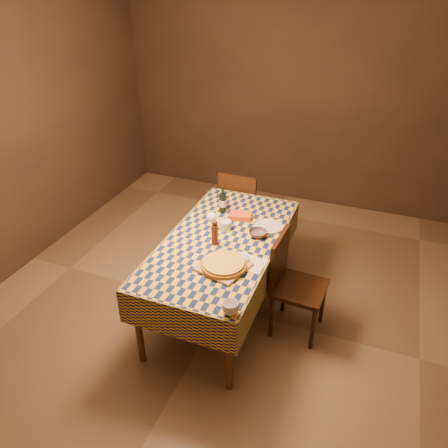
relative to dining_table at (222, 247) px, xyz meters
The scene contains 16 objects.
room 0.66m from the dining_table, ahead, with size 5.00×5.10×2.70m.
dining_table is the anchor object (origin of this frame).
cutting_board 0.42m from the dining_table, 66.80° to the right, with size 0.34×0.34×0.02m, color #A9844F.
pizza 0.42m from the dining_table, 66.80° to the right, with size 0.44×0.44×0.04m.
pepper_mill 0.20m from the dining_table, 111.55° to the right, with size 0.07×0.07×0.23m.
bowl 0.33m from the dining_table, 32.18° to the left, with size 0.16×0.16×0.05m, color #564148.
wine_glass 0.27m from the dining_table, 141.20° to the left, with size 0.10×0.10×0.18m.
wine_bottle 0.53m from the dining_table, 110.38° to the left, with size 0.07×0.07×0.27m.
deli_tub 0.21m from the dining_table, 100.26° to the left, with size 0.10×0.10×0.09m, color silver.
takeout_container 0.42m from the dining_table, 86.02° to the left, with size 0.20×0.14×0.05m, color #CA4C1A.
white_plate 0.48m from the dining_table, 47.51° to the left, with size 0.26×0.26×0.01m, color silver.
tumbler 0.93m from the dining_table, 65.09° to the right, with size 0.12×0.12×0.09m, color white.
flour_patch 0.40m from the dining_table, 37.23° to the right, with size 0.27×0.21×0.00m, color silver.
flour_bag 0.36m from the dining_table, 43.53° to the right, with size 0.16×0.12×0.05m, color #ADB5DD.
chair_far 1.11m from the dining_table, 100.62° to the left, with size 0.43×0.43×0.93m.
chair_right 0.65m from the dining_table, ahead, with size 0.45×0.44×0.93m.
Camera 1 is at (1.15, -2.94, 2.81)m, focal length 35.00 mm.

